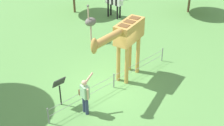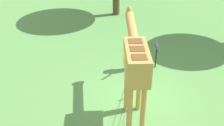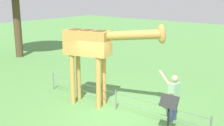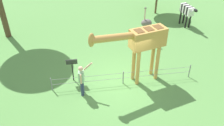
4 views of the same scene
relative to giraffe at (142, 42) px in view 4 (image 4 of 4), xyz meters
name	(u,v)px [view 4 (image 4 of 4)]	position (x,y,z in m)	size (l,w,h in m)	color
ground_plane	(122,82)	(0.86, 0.01, -2.23)	(60.00, 60.00, 0.00)	#568E47
giraffe	(142,42)	(0.00, 0.00, 0.00)	(3.77, 1.45, 3.20)	#C69347
visitor	(82,79)	(2.90, 0.62, -1.33)	(0.69, 0.59, 1.69)	navy
zebra	(187,11)	(-5.02, -5.85, -1.07)	(0.60, 1.83, 1.66)	black
ostrich	(146,23)	(-1.52, -4.26, -1.05)	(0.70, 0.56, 2.25)	#CC9E93
info_sign	(72,65)	(3.32, -0.50, -1.28)	(0.56, 0.21, 1.32)	black
wire_fence	(123,77)	(0.86, 0.14, -1.82)	(7.05, 0.05, 0.75)	slate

